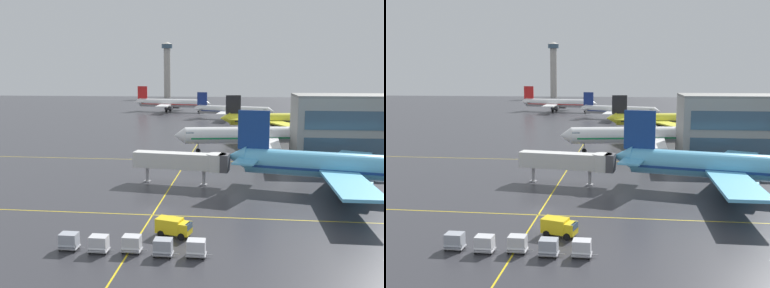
% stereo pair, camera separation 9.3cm
% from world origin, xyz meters
% --- Properties ---
extents(ground_plane, '(600.00, 600.00, 0.00)m').
position_xyz_m(ground_plane, '(0.00, 0.00, 0.00)').
color(ground_plane, '#333338').
extents(airliner_front_gate, '(41.41, 35.15, 12.95)m').
position_xyz_m(airliner_front_gate, '(29.39, 11.71, 4.42)').
color(airliner_front_gate, '#5BB7E5').
rests_on(airliner_front_gate, ground).
extents(airliner_second_row, '(39.74, 33.85, 12.38)m').
position_xyz_m(airliner_second_row, '(15.53, 47.56, 4.23)').
color(airliner_second_row, white).
rests_on(airliner_second_row, ground).
extents(airliner_third_row, '(38.57, 32.88, 12.02)m').
position_xyz_m(airliner_third_row, '(23.59, 86.98, 4.10)').
color(airliner_third_row, yellow).
rests_on(airliner_third_row, ground).
extents(airliner_far_left_stand, '(34.74, 29.68, 11.05)m').
position_xyz_m(airliner_far_left_stand, '(7.81, 124.52, 3.77)').
color(airliner_far_left_stand, white).
rests_on(airliner_far_left_stand, ground).
extents(airliner_far_right_stand, '(40.29, 34.28, 12.57)m').
position_xyz_m(airliner_far_right_stand, '(-23.21, 157.37, 4.29)').
color(airliner_far_right_stand, white).
rests_on(airliner_far_right_stand, ground).
extents(taxiway_markings, '(167.89, 82.98, 0.01)m').
position_xyz_m(taxiway_markings, '(0.00, 16.86, 0.00)').
color(taxiway_markings, yellow).
rests_on(taxiway_markings, ground).
extents(service_truck_red_van, '(4.45, 3.01, 2.10)m').
position_xyz_m(service_truck_red_van, '(4.08, -9.31, 1.18)').
color(service_truck_red_van, yellow).
rests_on(service_truck_red_van, ground).
extents(baggage_cart_row_leftmost, '(2.76, 1.70, 1.86)m').
position_xyz_m(baggage_cart_row_leftmost, '(-6.64, -14.66, 1.00)').
color(baggage_cart_row_leftmost, '#99999E').
rests_on(baggage_cart_row_leftmost, ground).
extents(baggage_cart_row_second, '(2.76, 1.70, 1.86)m').
position_xyz_m(baggage_cart_row_second, '(-3.15, -15.05, 1.00)').
color(baggage_cart_row_second, '#99999E').
rests_on(baggage_cart_row_second, ground).
extents(baggage_cart_row_middle, '(2.76, 1.70, 1.86)m').
position_xyz_m(baggage_cart_row_middle, '(0.35, -14.62, 1.00)').
color(baggage_cart_row_middle, '#99999E').
rests_on(baggage_cart_row_middle, ground).
extents(baggage_cart_row_fourth, '(2.76, 1.70, 1.86)m').
position_xyz_m(baggage_cart_row_fourth, '(3.85, -15.18, 1.00)').
color(baggage_cart_row_fourth, '#99999E').
rests_on(baggage_cart_row_fourth, ground).
extents(baggage_cart_row_fifth, '(2.76, 1.70, 1.86)m').
position_xyz_m(baggage_cart_row_fifth, '(7.35, -15.01, 1.00)').
color(baggage_cart_row_fifth, '#99999E').
rests_on(baggage_cart_row_fifth, ground).
extents(jet_bridge, '(16.98, 4.97, 5.58)m').
position_xyz_m(jet_bridge, '(2.79, 15.13, 4.05)').
color(jet_bridge, silver).
rests_on(jet_bridge, ground).
extents(control_tower, '(8.82, 8.82, 43.17)m').
position_xyz_m(control_tower, '(-46.91, 284.98, 24.75)').
color(control_tower, '#ADA89E').
rests_on(control_tower, ground).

